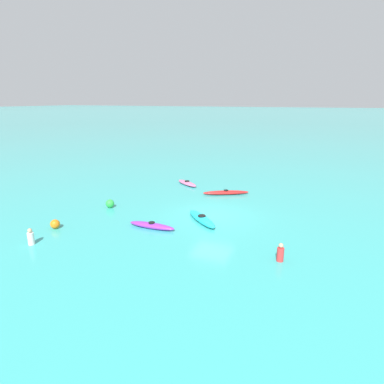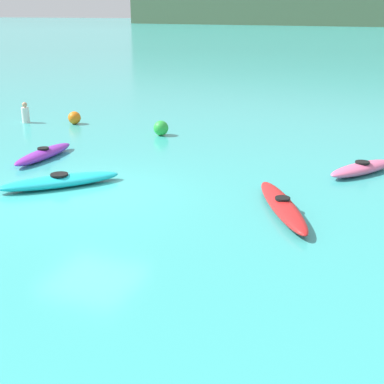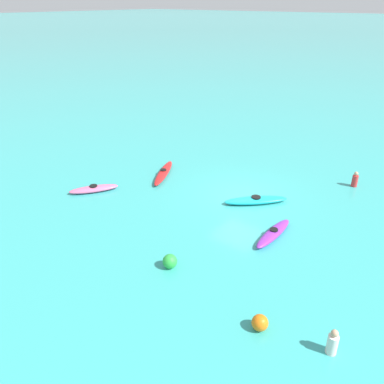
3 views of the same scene
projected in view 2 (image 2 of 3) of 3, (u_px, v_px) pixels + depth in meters
name	position (u px, v px, depth m)	size (l,w,h in m)	color
ground_plane	(89.00, 195.00, 13.73)	(600.00, 600.00, 0.00)	#38ADA8
kayak_red	(282.00, 206.00, 12.52)	(2.20, 3.41, 0.37)	red
kayak_purple	(44.00, 154.00, 17.03)	(0.65, 2.87, 0.37)	purple
kayak_pink	(362.00, 168.00, 15.48)	(1.96, 2.54, 0.37)	pink
kayak_cyan	(60.00, 181.00, 14.32)	(2.78, 2.89, 0.37)	#19B7C6
buoy_orange	(74.00, 118.00, 22.22)	(0.53, 0.53, 0.53)	orange
buoy_green	(161.00, 128.00, 20.19)	(0.57, 0.57, 0.57)	green
person_near_shore	(25.00, 114.00, 22.46)	(0.38, 0.38, 0.88)	silver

